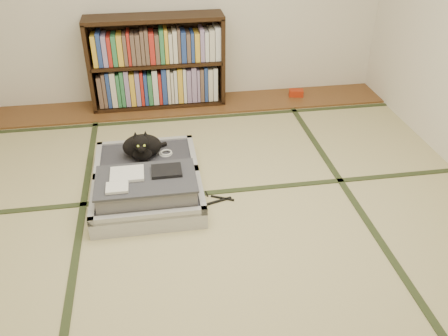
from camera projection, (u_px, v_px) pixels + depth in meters
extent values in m
plane|color=#C4B983|center=(225.00, 225.00, 3.32)|extent=(4.50, 4.50, 0.00)
cube|color=brown|center=(194.00, 105.00, 4.98)|extent=(4.00, 0.50, 0.02)
cube|color=#A9270D|center=(296.00, 93.00, 5.13)|extent=(0.17, 0.12, 0.07)
cube|color=#2D381E|center=(78.00, 240.00, 3.18)|extent=(0.05, 4.50, 0.01)
cube|color=#2D381E|center=(360.00, 211.00, 3.45)|extent=(0.05, 4.50, 0.01)
cube|color=#2D381E|center=(217.00, 192.00, 3.65)|extent=(4.00, 0.05, 0.01)
cube|color=#2D381E|center=(198.00, 118.00, 4.73)|extent=(4.00, 0.05, 0.01)
cube|color=black|center=(90.00, 66.00, 4.66)|extent=(0.04, 0.31, 0.86)
cube|color=black|center=(221.00, 59.00, 4.83)|extent=(0.04, 0.31, 0.86)
cube|color=black|center=(160.00, 102.00, 4.98)|extent=(1.34, 0.31, 0.04)
cube|color=black|center=(153.00, 18.00, 4.51)|extent=(1.34, 0.31, 0.04)
cube|color=black|center=(157.00, 62.00, 4.74)|extent=(1.29, 0.31, 0.03)
cube|color=black|center=(156.00, 57.00, 4.86)|extent=(1.34, 0.02, 0.86)
cube|color=gray|center=(159.00, 84.00, 4.85)|extent=(1.21, 0.22, 0.36)
cube|color=gray|center=(155.00, 44.00, 4.63)|extent=(1.21, 0.22, 0.33)
cube|color=#B8B7BD|center=(148.00, 203.00, 3.41)|extent=(0.80, 0.53, 0.14)
cube|color=#33333B|center=(148.00, 199.00, 3.40)|extent=(0.71, 0.45, 0.10)
cube|color=#B8B7BD|center=(148.00, 216.00, 3.17)|extent=(0.80, 0.04, 0.05)
cube|color=#B8B7BD|center=(147.00, 177.00, 3.58)|extent=(0.80, 0.04, 0.05)
cube|color=#B8B7BD|center=(93.00, 200.00, 3.32)|extent=(0.04, 0.53, 0.05)
cube|color=#B8B7BD|center=(200.00, 190.00, 3.43)|extent=(0.04, 0.53, 0.05)
cube|color=#B8B7BD|center=(147.00, 165.00, 3.86)|extent=(0.80, 0.53, 0.14)
cube|color=#33333B|center=(146.00, 161.00, 3.84)|extent=(0.71, 0.45, 0.10)
cube|color=#B8B7BD|center=(147.00, 173.00, 3.61)|extent=(0.80, 0.04, 0.05)
cube|color=#B8B7BD|center=(145.00, 143.00, 4.02)|extent=(0.80, 0.04, 0.05)
cube|color=#B8B7BD|center=(98.00, 161.00, 3.77)|extent=(0.04, 0.53, 0.05)
cube|color=#B8B7BD|center=(192.00, 153.00, 3.87)|extent=(0.04, 0.53, 0.05)
cylinder|color=black|center=(147.00, 174.00, 3.59)|extent=(0.72, 0.03, 0.03)
cube|color=gray|center=(147.00, 188.00, 3.34)|extent=(0.68, 0.41, 0.14)
cube|color=#37383F|center=(146.00, 179.00, 3.30)|extent=(0.70, 0.44, 0.02)
cube|color=silver|center=(127.00, 174.00, 3.32)|extent=(0.23, 0.19, 0.02)
cube|color=black|center=(167.00, 171.00, 3.35)|extent=(0.21, 0.17, 0.02)
cube|color=silver|center=(117.00, 188.00, 3.18)|extent=(0.15, 0.13, 0.02)
cube|color=white|center=(114.00, 228.00, 3.17)|extent=(0.06, 0.01, 0.04)
cube|color=white|center=(134.00, 228.00, 3.19)|extent=(0.05, 0.01, 0.04)
cube|color=orange|center=(188.00, 221.00, 3.23)|extent=(0.05, 0.01, 0.04)
cube|color=#197F33|center=(177.00, 220.00, 3.21)|extent=(0.04, 0.01, 0.03)
ellipsoid|color=black|center=(142.00, 146.00, 3.76)|extent=(0.31, 0.20, 0.19)
ellipsoid|color=black|center=(143.00, 154.00, 3.70)|extent=(0.15, 0.11, 0.11)
ellipsoid|color=black|center=(141.00, 143.00, 3.61)|extent=(0.13, 0.12, 0.13)
sphere|color=black|center=(142.00, 149.00, 3.57)|extent=(0.06, 0.06, 0.06)
cone|color=black|center=(135.00, 135.00, 3.59)|extent=(0.05, 0.06, 0.06)
cone|color=black|center=(145.00, 134.00, 3.60)|extent=(0.05, 0.06, 0.06)
sphere|color=#A5BF33|center=(138.00, 146.00, 3.55)|extent=(0.02, 0.02, 0.02)
sphere|color=#A5BF33|center=(144.00, 146.00, 3.56)|extent=(0.02, 0.02, 0.02)
cylinder|color=black|center=(156.00, 147.00, 3.89)|extent=(0.19, 0.11, 0.03)
torus|color=white|center=(166.00, 154.00, 3.84)|extent=(0.11, 0.11, 0.01)
torus|color=white|center=(166.00, 152.00, 3.82)|extent=(0.09, 0.09, 0.01)
cube|color=black|center=(209.00, 204.00, 3.51)|extent=(0.36, 0.12, 0.01)
cube|color=black|center=(193.00, 201.00, 3.55)|extent=(0.14, 0.14, 0.01)
cube|color=black|center=(222.00, 198.00, 3.57)|extent=(0.17, 0.09, 0.01)
cylinder|color=black|center=(207.00, 194.00, 3.62)|extent=(0.02, 0.07, 0.01)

